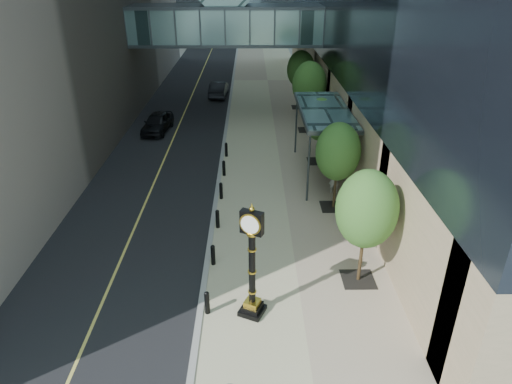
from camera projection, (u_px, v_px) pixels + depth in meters
ground at (278, 332)px, 16.91m from camera, size 320.00×320.00×0.00m
road at (198, 81)px, 52.52m from camera, size 8.00×180.00×0.02m
sidewalk at (268, 80)px, 52.60m from camera, size 8.00×180.00×0.06m
curb at (233, 81)px, 52.55m from camera, size 0.25×180.00×0.07m
skywalk at (226, 22)px, 38.38m from camera, size 17.00×4.20×5.80m
entrance_canopy at (324, 111)px, 27.55m from camera, size 3.00×8.00×4.38m
bollard_row at (219, 205)px, 24.68m from camera, size 0.20×16.20×0.90m
street_trees at (320, 110)px, 30.20m from camera, size 2.67×28.51×5.50m
street_clock at (252, 270)px, 16.84m from camera, size 1.17×1.17×4.70m
pedestrian at (334, 179)px, 26.64m from camera, size 0.64×0.42×1.73m
car_near at (157, 123)px, 36.46m from camera, size 2.29×4.61×1.51m
car_far at (219, 89)px, 46.14m from camera, size 1.84×4.61×1.49m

